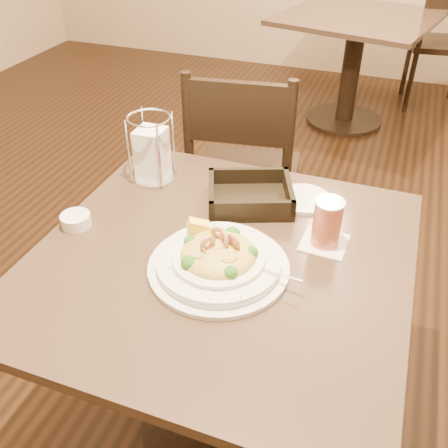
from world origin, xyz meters
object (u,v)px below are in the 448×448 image
(drink_glass, at_px, (327,223))
(pasta_bowl, at_px, (218,259))
(bread_basket, at_px, (250,197))
(napkin_caddy, at_px, (152,153))
(background_table, at_px, (354,51))
(dining_chair_near, at_px, (243,171))
(butter_ramekin, at_px, (76,220))
(main_table, at_px, (221,319))
(side_plate, at_px, (304,199))
(dining_chair_far, at_px, (445,39))

(drink_glass, bearing_deg, pasta_bowl, -139.52)
(bread_basket, distance_m, napkin_caddy, 0.32)
(background_table, height_order, pasta_bowl, pasta_bowl)
(dining_chair_near, bearing_deg, background_table, -104.52)
(dining_chair_near, bearing_deg, pasta_bowl, 95.84)
(pasta_bowl, height_order, bread_basket, pasta_bowl)
(drink_glass, height_order, butter_ramekin, drink_glass)
(main_table, xyz_separation_m, napkin_caddy, (-0.32, 0.27, 0.31))
(side_plate, distance_m, butter_ramekin, 0.63)
(pasta_bowl, bearing_deg, dining_chair_near, 104.22)
(drink_glass, relative_size, napkin_caddy, 0.62)
(background_table, xyz_separation_m, bread_basket, (0.01, -2.26, 0.25))
(main_table, relative_size, bread_basket, 3.20)
(napkin_caddy, xyz_separation_m, side_plate, (0.45, 0.04, -0.08))
(bread_basket, distance_m, side_plate, 0.16)
(dining_chair_near, distance_m, dining_chair_far, 2.33)
(dining_chair_far, relative_size, drink_glass, 7.38)
(dining_chair_far, relative_size, side_plate, 6.09)
(main_table, distance_m, drink_glass, 0.39)
(drink_glass, xyz_separation_m, butter_ramekin, (-0.63, -0.15, -0.05))
(background_table, height_order, napkin_caddy, napkin_caddy)
(main_table, bearing_deg, drink_glass, 30.36)
(dining_chair_far, distance_m, drink_glass, 2.87)
(background_table, height_order, dining_chair_far, dining_chair_far)
(pasta_bowl, height_order, butter_ramekin, pasta_bowl)
(dining_chair_near, distance_m, napkin_caddy, 0.60)
(dining_chair_far, relative_size, butter_ramekin, 11.93)
(main_table, xyz_separation_m, background_table, (-0.01, 2.49, 0.00))
(main_table, height_order, side_plate, side_plate)
(bread_basket, relative_size, napkin_caddy, 1.39)
(dining_chair_far, height_order, napkin_caddy, dining_chair_far)
(side_plate, bearing_deg, drink_glass, -62.10)
(main_table, distance_m, dining_chair_near, 0.79)
(background_table, bearing_deg, side_plate, -86.25)
(side_plate, bearing_deg, dining_chair_far, 81.28)
(pasta_bowl, height_order, side_plate, pasta_bowl)
(pasta_bowl, xyz_separation_m, side_plate, (0.12, 0.36, -0.03))
(main_table, xyz_separation_m, side_plate, (0.13, 0.31, 0.23))
(side_plate, bearing_deg, background_table, 93.75)
(pasta_bowl, bearing_deg, napkin_caddy, 135.66)
(background_table, xyz_separation_m, drink_glass, (0.24, -2.36, 0.29))
(main_table, height_order, dining_chair_near, dining_chair_near)
(bread_basket, height_order, butter_ramekin, bread_basket)
(dining_chair_near, bearing_deg, main_table, 95.89)
(background_table, xyz_separation_m, dining_chair_near, (-0.19, -1.73, 0.00))
(dining_chair_far, xyz_separation_m, butter_ramekin, (-0.94, -2.99, 0.24))
(napkin_caddy, bearing_deg, bread_basket, -5.89)
(background_table, relative_size, pasta_bowl, 2.91)
(dining_chair_far, bearing_deg, dining_chair_near, 63.79)
(main_table, height_order, dining_chair_far, dining_chair_far)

